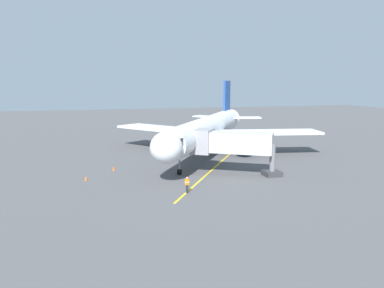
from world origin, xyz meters
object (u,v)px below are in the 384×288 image
at_px(safety_cone_nose_left, 86,178).
at_px(safety_cone_nose_right, 114,168).
at_px(airplane, 207,130).
at_px(jet_bridge, 227,143).
at_px(ground_crew_marshaller, 187,185).
at_px(belt_loader_near_nose, 215,141).

relative_size(safety_cone_nose_left, safety_cone_nose_right, 1.00).
bearing_deg(airplane, safety_cone_nose_left, 31.81).
relative_size(jet_bridge, safety_cone_nose_left, 19.34).
distance_m(ground_crew_marshaller, safety_cone_nose_right, 14.45).
height_order(ground_crew_marshaller, safety_cone_nose_left, ground_crew_marshaller).
xyz_separation_m(airplane, safety_cone_nose_left, (18.54, 11.50, -3.73)).
bearing_deg(safety_cone_nose_right, jet_bridge, 157.96).
bearing_deg(belt_loader_near_nose, airplane, 63.18).
bearing_deg(airplane, jet_bridge, 83.02).
relative_size(airplane, belt_loader_near_nose, 8.25).
bearing_deg(belt_loader_near_nose, jet_bridge, 74.03).
bearing_deg(safety_cone_nose_right, belt_loader_near_nose, -140.44).
xyz_separation_m(belt_loader_near_nose, safety_cone_nose_left, (23.22, 20.76, -0.44)).
height_order(jet_bridge, ground_crew_marshaller, jet_bridge).
relative_size(airplane, ground_crew_marshaller, 20.95).
relative_size(jet_bridge, ground_crew_marshaller, 6.22).
relative_size(airplane, jet_bridge, 3.37).
xyz_separation_m(jet_bridge, belt_loader_near_nose, (-6.20, -21.66, -3.05)).
relative_size(jet_bridge, belt_loader_near_nose, 2.45).
distance_m(safety_cone_nose_left, safety_cone_nose_right, 5.78).
bearing_deg(ground_crew_marshaller, belt_loader_near_nose, -114.65).
distance_m(jet_bridge, safety_cone_nose_left, 17.40).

